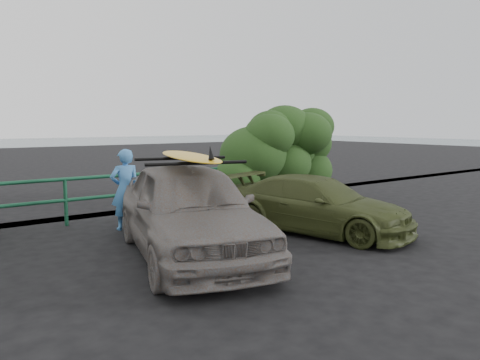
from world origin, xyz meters
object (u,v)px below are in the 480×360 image
(sedan, at_px, (189,210))
(olive_vehicle, at_px, (317,205))
(surfboard, at_px, (189,156))
(guardrail, at_px, (111,197))
(man, at_px, (125,189))

(sedan, xyz_separation_m, olive_vehicle, (2.91, -0.04, -0.22))
(sedan, relative_size, olive_vehicle, 1.18)
(surfboard, bearing_deg, guardrail, 105.04)
(sedan, relative_size, man, 2.75)
(guardrail, height_order, surfboard, surfboard)
(olive_vehicle, relative_size, surfboard, 1.31)
(man, bearing_deg, olive_vehicle, 147.75)
(sedan, bearing_deg, olive_vehicle, 15.16)
(guardrail, bearing_deg, olive_vehicle, -51.55)
(sedan, xyz_separation_m, man, (-0.05, 2.49, 0.05))
(guardrail, relative_size, surfboard, 4.75)
(guardrail, relative_size, man, 8.43)
(sedan, bearing_deg, surfboard, -164.12)
(guardrail, height_order, olive_vehicle, olive_vehicle)
(guardrail, relative_size, olive_vehicle, 3.62)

